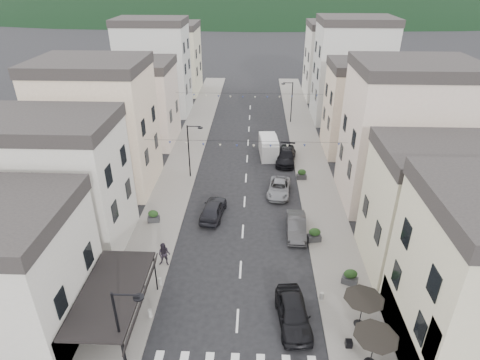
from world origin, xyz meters
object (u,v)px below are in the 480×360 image
object	(u,v)px
parked_car_d	(286,156)
delivery_van	(269,146)
parked_car_b	(296,226)
pedestrian_a	(140,277)
parked_car_e	(213,209)
pedestrian_b	(164,254)
parked_car_a	(293,313)
parked_car_c	(279,188)

from	to	relation	value
parked_car_d	delivery_van	xyz separation A→B (m)	(-2.04, 1.79, 0.43)
parked_car_b	pedestrian_a	xyz separation A→B (m)	(-11.54, -7.29, 0.37)
parked_car_e	pedestrian_a	world-z (taller)	pedestrian_a
pedestrian_b	parked_car_d	bearing A→B (deg)	64.57
parked_car_b	pedestrian_a	size ratio (longest dim) A/B	2.27
pedestrian_a	pedestrian_b	size ratio (longest dim) A/B	1.01
delivery_van	pedestrian_b	distance (m)	22.53
parked_car_e	pedestrian_b	bearing A→B (deg)	74.12
parked_car_a	parked_car_b	size ratio (longest dim) A/B	1.08
parked_car_a	parked_car_d	size ratio (longest dim) A/B	0.92
parked_car_b	parked_car_d	distance (m)	14.44
parked_car_a	parked_car_b	bearing A→B (deg)	78.58
parked_car_c	delivery_van	bearing A→B (deg)	102.89
parked_car_a	parked_car_e	xyz separation A→B (m)	(-6.38, 12.29, -0.04)
pedestrian_a	pedestrian_b	distance (m)	2.82
parked_car_c	parked_car_e	xyz separation A→B (m)	(-6.23, -4.44, 0.14)
parked_car_a	parked_car_d	world-z (taller)	parked_car_a
parked_car_a	parked_car_d	distance (m)	24.36
delivery_van	parked_car_b	bearing A→B (deg)	-87.16
parked_car_b	parked_car_e	xyz separation A→B (m)	(-7.40, 2.39, 0.05)
parked_car_c	pedestrian_b	distance (m)	14.78
parked_car_d	pedestrian_a	world-z (taller)	pedestrian_a
parked_car_b	pedestrian_b	world-z (taller)	pedestrian_b
pedestrian_b	pedestrian_a	bearing A→B (deg)	-110.78
parked_car_c	pedestrian_a	world-z (taller)	pedestrian_a
pedestrian_a	delivery_van	bearing A→B (deg)	61.67
parked_car_c	pedestrian_b	bearing A→B (deg)	-121.06
parked_car_e	pedestrian_b	world-z (taller)	pedestrian_b
parked_car_c	parked_car_b	bearing A→B (deg)	-72.65
pedestrian_b	delivery_van	bearing A→B (deg)	71.32
parked_car_d	parked_car_c	bearing A→B (deg)	-91.29
parked_car_a	parked_car_b	world-z (taller)	parked_car_a
parked_car_c	parked_car_d	bearing A→B (deg)	88.86
parked_car_c	pedestrian_a	distance (m)	17.52
delivery_van	pedestrian_b	xyz separation A→B (m)	(-8.36, -20.93, -0.09)
parked_car_e	pedestrian_a	distance (m)	10.53
delivery_van	pedestrian_a	distance (m)	25.36
parked_car_a	parked_car_d	bearing A→B (deg)	82.08
parked_car_b	pedestrian_b	size ratio (longest dim) A/B	2.29
parked_car_a	parked_car_c	world-z (taller)	parked_car_a
parked_car_e	pedestrian_a	bearing A→B (deg)	73.86
pedestrian_a	parked_car_e	bearing A→B (deg)	60.50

